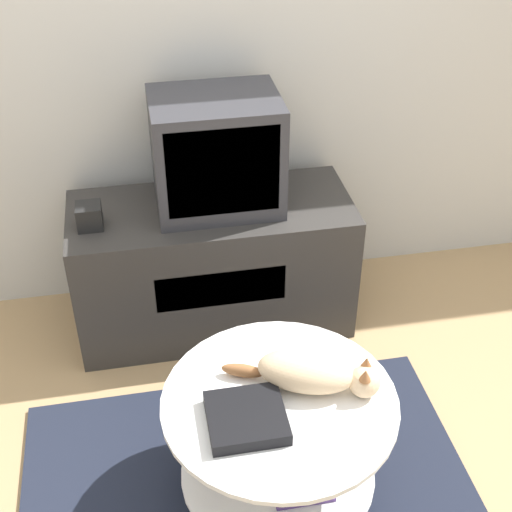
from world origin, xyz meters
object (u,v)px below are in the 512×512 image
tv (216,153)px  cat (313,373)px  dvd_box (246,418)px  speaker (89,216)px

tv → cat: 1.01m
dvd_box → cat: 0.25m
cat → tv: bearing=120.4°
speaker → dvd_box: size_ratio=0.42×
tv → dvd_box: tv is taller
dvd_box → cat: bearing=25.4°
tv → dvd_box: (-0.07, -1.06, -0.31)m
dvd_box → cat: cat is taller
speaker → dvd_box: (0.43, -0.98, -0.13)m
tv → speaker: (-0.51, -0.08, -0.18)m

